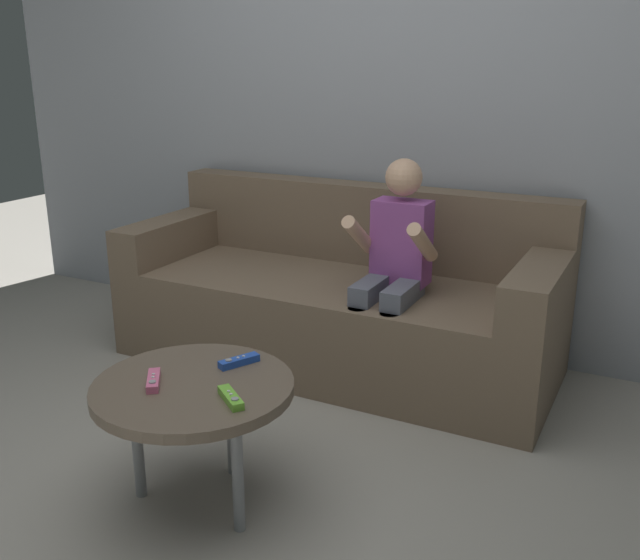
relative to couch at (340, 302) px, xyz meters
The scene contains 8 objects.
ground_plane 1.49m from the couch, 87.42° to the right, with size 9.52×9.52×0.00m, color #9E998E.
wall_back 1.04m from the couch, 80.60° to the left, with size 4.76×0.05×2.50m, color #999EA8.
couch is the anchor object (origin of this frame).
person_seated_on_couch 0.47m from the couch, 28.06° to the right, with size 0.34×0.41×1.00m.
coffee_table 1.26m from the couch, 85.56° to the right, with size 0.63×0.63×0.43m.
game_remote_pink_near_edge 1.32m from the couch, 90.20° to the right, with size 0.11×0.13×0.03m.
game_remote_blue_center 1.09m from the couch, 82.11° to the right, with size 0.09×0.14×0.03m.
game_remote_lime_far_corner 1.34m from the couch, 78.17° to the right, with size 0.13×0.11×0.03m.
Camera 1 is at (1.29, -1.37, 1.39)m, focal length 39.50 mm.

